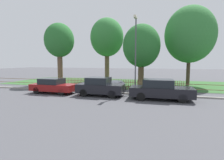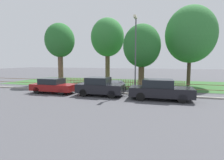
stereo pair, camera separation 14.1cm
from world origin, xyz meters
TOP-DOWN VIEW (x-y plane):
  - ground_plane at (0.00, 0.00)m, footprint 120.00×120.00m
  - kerb_stone at (0.00, 0.10)m, footprint 29.88×0.20m
  - grass_strip at (0.00, 7.73)m, footprint 29.88×10.11m
  - park_fence at (-0.00, 2.69)m, footprint 29.88×0.05m
  - parked_car_silver_hatchback at (-4.19, -1.18)m, footprint 3.97×1.70m
  - parked_car_black_saloon at (0.22, -1.16)m, footprint 3.79×1.77m
  - parked_car_navy_estate at (4.97, -1.30)m, footprint 4.51×1.93m
  - covered_motorcycle at (0.86, 1.71)m, footprint 2.00×0.80m
  - tree_nearest_kerb at (-6.92, 4.27)m, footprint 3.52×3.52m
  - tree_behind_motorcycle at (-2.53, 9.34)m, footprint 4.65×4.65m
  - tree_mid_park at (2.70, 5.81)m, footprint 4.23×4.23m
  - tree_far_left at (7.98, 7.58)m, footprint 5.59×5.59m
  - street_lamp at (2.82, 0.52)m, footprint 0.20×0.79m

SIDE VIEW (x-z plane):
  - ground_plane at x=0.00m, z-range 0.00..0.00m
  - grass_strip at x=0.00m, z-range 0.00..0.01m
  - kerb_stone at x=0.00m, z-range 0.00..0.12m
  - park_fence at x=0.00m, z-range 0.00..1.02m
  - covered_motorcycle at x=0.86m, z-range 0.11..1.13m
  - parked_car_silver_hatchback at x=-4.19m, z-range 0.01..1.33m
  - parked_car_navy_estate at x=4.97m, z-range 0.00..1.50m
  - parked_car_black_saloon at x=0.22m, z-range 0.00..1.51m
  - street_lamp at x=2.82m, z-range 0.76..7.30m
  - tree_mid_park at x=2.70m, z-range 1.03..8.06m
  - tree_nearest_kerb at x=-6.92m, z-range 1.57..8.95m
  - tree_far_left at x=7.98m, z-range 1.32..10.40m
  - tree_behind_motorcycle at x=-2.53m, z-range 1.70..10.56m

